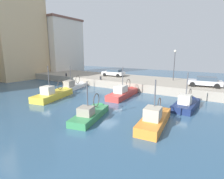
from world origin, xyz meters
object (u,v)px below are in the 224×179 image
object	(u,v)px
parked_car_white	(114,73)
mooring_bollard_north	(66,75)
fishing_boat_yellow	(55,97)
parked_car_silver	(205,81)
mooring_bollard_mid	(101,78)
fishing_boat_green	(92,116)
fishing_boat_orange	(155,122)
fishing_boat_navy	(187,106)
quay_streetlamp	(175,60)
fishing_boat_white	(74,88)
fishing_boat_red	(124,95)

from	to	relation	value
parked_car_white	mooring_bollard_north	size ratio (longest dim) A/B	7.74
fishing_boat_yellow	parked_car_silver	size ratio (longest dim) A/B	1.60
mooring_bollard_north	mooring_bollard_mid	bearing A→B (deg)	-90.00
parked_car_white	mooring_bollard_mid	distance (m)	4.80
fishing_boat_green	fishing_boat_yellow	world-z (taller)	fishing_boat_yellow
fishing_boat_green	parked_car_white	world-z (taller)	fishing_boat_green
fishing_boat_yellow	mooring_bollard_mid	distance (m)	9.00
parked_car_silver	mooring_bollard_mid	distance (m)	15.40
fishing_boat_orange	parked_car_white	bearing A→B (deg)	41.32
fishing_boat_navy	mooring_bollard_north	bearing A→B (deg)	79.38
fishing_boat_orange	quay_streetlamp	distance (m)	16.61
fishing_boat_white	quay_streetlamp	distance (m)	16.57
mooring_bollard_mid	mooring_bollard_north	xyz separation A→B (m)	(0.00, 8.00, 0.00)
fishing_boat_white	parked_car_silver	distance (m)	18.99
mooring_bollard_mid	fishing_boat_orange	bearing A→B (deg)	-128.61
fishing_boat_red	fishing_boat_yellow	xyz separation A→B (m)	(-5.36, 7.13, -0.03)
fishing_boat_green	parked_car_silver	xyz separation A→B (m)	(14.37, -7.74, 1.78)
fishing_boat_red	mooring_bollard_mid	size ratio (longest dim) A/B	12.89
fishing_boat_red	quay_streetlamp	bearing A→B (deg)	-24.12
fishing_boat_green	fishing_boat_navy	xyz separation A→B (m)	(7.53, -6.77, 0.01)
parked_car_white	parked_car_silver	distance (m)	15.68
parked_car_silver	mooring_bollard_mid	world-z (taller)	parked_car_silver
fishing_boat_navy	parked_car_white	size ratio (longest dim) A/B	1.35
parked_car_silver	fishing_boat_red	bearing A→B (deg)	124.78
fishing_boat_orange	mooring_bollard_north	world-z (taller)	fishing_boat_orange
fishing_boat_yellow	parked_car_silver	xyz separation A→B (m)	(11.53, -16.01, 1.77)
parked_car_white	fishing_boat_orange	bearing A→B (deg)	-138.68
fishing_boat_red	fishing_boat_navy	world-z (taller)	fishing_boat_red
fishing_boat_yellow	fishing_boat_red	bearing A→B (deg)	-53.05
fishing_boat_green	quay_streetlamp	world-z (taller)	quay_streetlamp
fishing_boat_yellow	mooring_bollard_north	xyz separation A→B (m)	(8.85, 7.15, 1.36)
fishing_boat_red	parked_car_silver	distance (m)	10.96
fishing_boat_orange	fishing_boat_yellow	xyz separation A→B (m)	(1.35, 13.63, -0.03)
parked_car_silver	fishing_boat_green	bearing A→B (deg)	151.71
parked_car_white	fishing_boat_white	bearing A→B (deg)	164.86
fishing_boat_green	parked_car_silver	world-z (taller)	fishing_boat_green
fishing_boat_orange	parked_car_silver	distance (m)	13.22
mooring_bollard_north	quay_streetlamp	xyz separation A→B (m)	(5.65, -18.37, 2.98)
fishing_boat_red	fishing_boat_navy	bearing A→B (deg)	-94.84
fishing_boat_red	mooring_bollard_north	size ratio (longest dim) A/B	12.89
fishing_boat_red	parked_car_white	xyz separation A→B (m)	(8.26, 6.66, 1.75)
parked_car_silver	mooring_bollard_north	size ratio (longest dim) A/B	7.89
fishing_boat_green	fishing_boat_yellow	distance (m)	8.75
quay_streetlamp	fishing_boat_yellow	bearing A→B (deg)	142.27
fishing_boat_white	parked_car_white	distance (m)	8.88
mooring_bollard_mid	parked_car_white	bearing A→B (deg)	4.57
fishing_boat_green	fishing_boat_navy	size ratio (longest dim) A/B	1.05
fishing_boat_navy	parked_car_white	world-z (taller)	fishing_boat_navy
quay_streetlamp	parked_car_silver	bearing A→B (deg)	-121.83
quay_streetlamp	fishing_boat_orange	bearing A→B (deg)	-171.37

